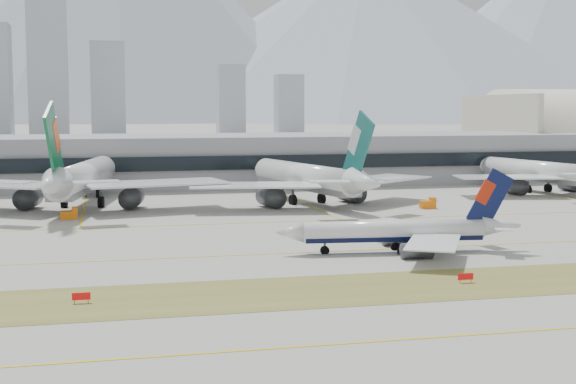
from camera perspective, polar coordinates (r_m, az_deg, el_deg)
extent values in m
plane|color=#9C9A92|center=(135.48, -0.35, -4.00)|extent=(3000.00, 3000.00, 0.00)
cube|color=olive|center=(105.11, 3.50, -6.96)|extent=(360.00, 18.00, 0.06)
cube|color=yellow|center=(130.68, 0.13, -4.36)|extent=(360.00, 0.45, 0.04)
cube|color=yellow|center=(84.03, 8.02, -10.35)|extent=(360.00, 0.45, 0.04)
cube|color=yellow|center=(164.50, -2.64, -2.20)|extent=(360.00, 0.45, 0.04)
cylinder|color=white|center=(131.94, 7.52, -2.73)|extent=(30.13, 6.33, 3.28)
cube|color=black|center=(132.08, 7.52, -3.12)|extent=(29.49, 5.78, 1.47)
cone|color=white|center=(128.70, 0.05, -2.90)|extent=(4.89, 3.73, 3.28)
cone|color=white|center=(137.62, 14.93, -2.35)|extent=(6.96, 3.94, 3.28)
cube|color=white|center=(141.68, 8.10, -2.34)|extent=(11.59, 17.57, 0.20)
cube|color=white|center=(141.05, 13.81, -2.02)|extent=(3.81, 5.09, 0.13)
cylinder|color=#3F4247|center=(138.63, 7.75, -3.27)|extent=(5.22, 2.96, 2.46)
cube|color=#3F4247|center=(138.48, 7.75, -2.87)|extent=(2.09, 0.46, 1.15)
cube|color=white|center=(124.46, 10.30, -3.54)|extent=(14.09, 17.73, 0.20)
cube|color=white|center=(133.22, 15.12, -2.52)|extent=(4.52, 5.37, 0.13)
cylinder|color=#3F4247|center=(127.14, 9.15, -4.14)|extent=(5.22, 2.96, 2.46)
cube|color=#3F4247|center=(126.97, 9.16, -3.71)|extent=(2.09, 0.46, 1.15)
cube|color=#0A1244|center=(136.28, 14.17, -0.48)|extent=(8.08, 1.12, 10.26)
cube|color=red|center=(135.86, 13.85, -0.02)|extent=(3.67, 0.73, 4.40)
cylinder|color=#3F4247|center=(129.99, 2.63, -3.99)|extent=(0.39, 0.39, 1.97)
cylinder|color=black|center=(130.06, 2.63, -4.17)|extent=(1.52, 0.72, 1.47)
cylinder|color=#3F4247|center=(130.55, 8.10, -4.00)|extent=(0.39, 0.39, 1.97)
cylinder|color=black|center=(130.63, 8.09, -4.18)|extent=(1.52, 0.72, 1.47)
cylinder|color=#3F4247|center=(134.61, 7.62, -3.69)|extent=(0.39, 0.39, 1.97)
cylinder|color=black|center=(134.68, 7.62, -3.86)|extent=(1.52, 0.72, 1.47)
cylinder|color=white|center=(196.19, -14.36, 1.10)|extent=(15.65, 50.51, 6.63)
cube|color=slate|center=(196.35, -14.35, 0.57)|extent=(14.49, 49.34, 2.98)
cone|color=white|center=(224.46, -12.85, 1.74)|extent=(7.92, 8.74, 6.63)
cone|color=white|center=(166.38, -16.52, 0.46)|extent=(8.55, 12.16, 6.63)
cube|color=white|center=(186.12, -9.41, 0.64)|extent=(34.10, 20.65, 0.40)
cube|color=white|center=(166.50, -13.47, 0.72)|extent=(9.84, 6.05, 0.27)
cylinder|color=#3F4247|center=(190.56, -11.06, -0.37)|extent=(6.41, 9.12, 4.97)
cube|color=#3F4247|center=(190.35, -11.07, 0.22)|extent=(1.12, 3.51, 2.32)
cube|color=white|center=(170.62, -19.17, 0.67)|extent=(10.49, 8.71, 0.27)
cylinder|color=#3F4247|center=(195.55, -17.99, -0.39)|extent=(6.41, 9.12, 4.97)
cube|color=#3F4247|center=(195.35, -18.01, 0.19)|extent=(1.12, 3.51, 2.32)
cube|color=#0C5A32|center=(169.20, -16.32, 3.23)|extent=(3.11, 13.74, 17.79)
cube|color=#EA480D|center=(170.47, -16.23, 3.90)|extent=(1.86, 6.28, 7.61)
cylinder|color=#3F4247|center=(215.28, -13.29, 0.13)|extent=(0.80, 0.80, 3.98)
cylinder|color=black|center=(215.37, -13.28, -0.09)|extent=(1.68, 3.15, 2.98)
cylinder|color=#3F4247|center=(196.29, -15.63, -0.49)|extent=(0.80, 0.80, 3.98)
cylinder|color=black|center=(196.38, -15.63, -0.73)|extent=(1.68, 3.15, 2.98)
cylinder|color=#3F4247|center=(194.51, -13.16, -0.48)|extent=(0.80, 0.80, 3.98)
cylinder|color=black|center=(194.60, -13.15, -0.73)|extent=(1.68, 3.15, 2.98)
cylinder|color=white|center=(196.96, 1.21, 1.14)|extent=(16.61, 46.38, 6.11)
cube|color=slate|center=(197.11, 1.21, 0.65)|extent=(15.50, 45.27, 2.75)
cone|color=white|center=(220.85, -1.98, 1.67)|extent=(7.58, 8.28, 6.11)
cone|color=white|center=(172.45, 5.56, 0.66)|extent=(8.32, 11.40, 6.11)
cube|color=white|center=(199.45, 6.33, 0.90)|extent=(31.72, 27.94, 0.37)
cube|color=white|center=(178.31, 7.40, 0.96)|extent=(9.65, 8.29, 0.24)
cylinder|color=#3F4247|center=(199.48, 4.51, -0.05)|extent=(6.24, 8.55, 4.58)
cube|color=#3F4247|center=(199.29, 4.51, 0.47)|extent=(1.19, 3.23, 2.14)
cube|color=white|center=(183.81, -2.37, 0.49)|extent=(31.03, 17.72, 0.37)
cube|color=white|center=(170.03, 2.94, 0.76)|extent=(8.90, 5.17, 0.24)
cylinder|color=#3F4247|center=(189.20, -1.22, -0.37)|extent=(6.24, 8.55, 4.58)
cube|color=#3F4247|center=(189.01, -1.22, 0.18)|extent=(1.19, 3.23, 2.14)
cube|color=#155D59|center=(174.65, 5.02, 3.12)|extent=(3.48, 12.56, 16.40)
cube|color=silver|center=(175.66, 4.81, 3.72)|extent=(1.98, 5.76, 7.02)
cylinder|color=#3F4247|center=(213.08, -0.97, 0.19)|extent=(0.73, 0.73, 3.67)
cylinder|color=black|center=(213.16, -0.97, -0.01)|extent=(1.68, 2.92, 2.75)
cylinder|color=#3F4247|center=(194.51, 0.35, -0.37)|extent=(0.73, 0.73, 3.67)
cylinder|color=black|center=(194.60, 0.35, -0.59)|extent=(1.68, 2.92, 2.75)
cylinder|color=#3F4247|center=(198.18, 2.40, -0.26)|extent=(0.73, 0.73, 3.67)
cylinder|color=black|center=(198.27, 2.40, -0.47)|extent=(1.68, 2.92, 2.75)
cylinder|color=white|center=(233.88, 17.21, 1.48)|extent=(12.96, 41.64, 5.47)
cube|color=slate|center=(234.00, 17.19, 1.11)|extent=(12.00, 40.67, 2.46)
cone|color=white|center=(252.34, 13.68, 1.89)|extent=(6.53, 7.21, 5.47)
cylinder|color=#3F4247|center=(238.29, 19.49, 0.56)|extent=(5.30, 7.53, 4.10)
cube|color=#3F4247|center=(238.15, 19.51, 0.95)|extent=(0.93, 2.90, 1.91)
cube|color=white|center=(219.87, 15.31, 1.04)|extent=(28.11, 16.99, 0.33)
cylinder|color=#3F4247|center=(225.35, 15.83, 0.38)|extent=(5.30, 7.53, 4.10)
cube|color=#3F4247|center=(225.19, 15.84, 0.79)|extent=(0.93, 2.90, 1.91)
cylinder|color=#3F4247|center=(246.30, 14.79, 0.75)|extent=(0.66, 0.66, 3.28)
cylinder|color=black|center=(246.37, 14.79, 0.59)|extent=(1.39, 2.59, 2.46)
cylinder|color=#3F4247|center=(231.08, 16.69, 0.35)|extent=(0.66, 0.66, 3.28)
cylinder|color=black|center=(231.15, 16.68, 0.18)|extent=(1.39, 2.59, 2.46)
cylinder|color=#3F4247|center=(235.73, 18.01, 0.42)|extent=(0.66, 0.66, 3.28)
cylinder|color=black|center=(235.79, 18.00, 0.25)|extent=(1.39, 2.59, 2.46)
cube|color=gray|center=(247.41, -6.20, 2.30)|extent=(280.00, 42.00, 15.00)
cube|color=black|center=(226.10, -5.55, 2.06)|extent=(280.00, 1.20, 4.00)
cube|color=beige|center=(299.61, 14.73, 4.05)|extent=(2.00, 57.00, 27.90)
cube|color=red|center=(100.82, -14.49, -7.19)|extent=(2.20, 0.15, 0.90)
cylinder|color=orange|center=(101.00, -14.94, -7.56)|extent=(0.10, 0.10, 0.50)
cylinder|color=orange|center=(100.95, -14.03, -7.54)|extent=(0.10, 0.10, 0.50)
cube|color=red|center=(111.31, 12.52, -5.89)|extent=(2.20, 0.15, 0.90)
cylinder|color=orange|center=(111.11, 12.14, -6.25)|extent=(0.10, 0.10, 0.50)
cylinder|color=orange|center=(111.79, 12.88, -6.19)|extent=(0.10, 0.10, 0.50)
cube|color=orange|center=(190.24, 9.91, -0.89)|extent=(3.50, 2.00, 1.80)
cube|color=orange|center=(190.57, 10.25, -0.52)|extent=(1.20, 1.80, 1.00)
cylinder|color=black|center=(189.11, 9.66, -1.10)|extent=(0.70, 0.30, 0.70)
cylinder|color=black|center=(190.58, 9.48, -1.04)|extent=(0.70, 0.30, 0.70)
cylinder|color=black|center=(190.05, 10.33, -1.07)|extent=(0.70, 0.30, 0.70)
cylinder|color=black|center=(191.51, 10.14, -1.02)|extent=(0.70, 0.30, 0.70)
cube|color=orange|center=(175.59, -15.31, -1.60)|extent=(3.50, 2.00, 1.80)
cube|color=orange|center=(175.39, -14.93, -1.20)|extent=(1.20, 1.80, 1.00)
cylinder|color=black|center=(174.92, -15.71, -1.82)|extent=(0.70, 0.30, 0.70)
cylinder|color=black|center=(176.51, -15.68, -1.75)|extent=(0.70, 0.30, 0.70)
cylinder|color=black|center=(174.82, -14.92, -1.80)|extent=(0.70, 0.30, 0.70)
cylinder|color=black|center=(176.41, -14.90, -1.73)|extent=(0.70, 0.30, 0.70)
cube|color=#9FA7B5|center=(582.10, -16.71, 8.92)|extent=(26.00, 23.40, 110.00)
cube|color=#9FA7B5|center=(595.27, -12.69, 7.03)|extent=(24.00, 21.60, 70.00)
cube|color=#9FA7B5|center=(607.51, -4.10, 6.43)|extent=(20.00, 18.00, 55.00)
cube|color=#9FA7B5|center=(616.08, 0.06, 6.12)|extent=(20.00, 18.00, 48.00)
cone|color=#9EA8B7|center=(1541.91, -12.12, 12.96)|extent=(900.00, 900.00, 470.00)
cone|color=#9EA8B7|center=(1608.73, 5.61, 10.83)|extent=(1120.00, 1120.00, 350.00)
cone|color=#9EA8B7|center=(1848.97, 19.40, 10.74)|extent=(1000.00, 1000.00, 410.00)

